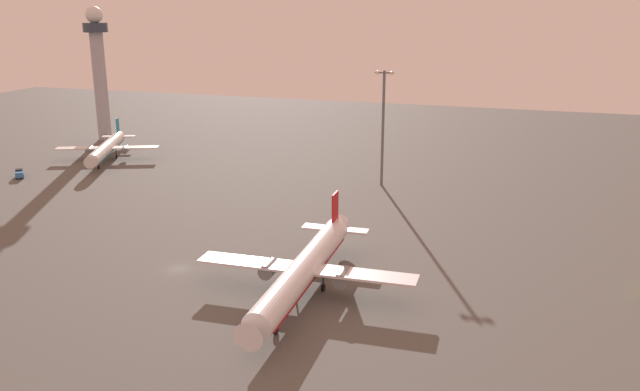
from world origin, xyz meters
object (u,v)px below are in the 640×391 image
at_px(control_tower, 99,65).
at_px(apron_light_central, 383,122).
at_px(baggage_tractor, 19,174).
at_px(airplane_near_gate, 304,269).
at_px(airplane_taxiway_distant, 107,148).

distance_m(control_tower, apron_light_central, 108.25).
distance_m(control_tower, baggage_tractor, 57.76).
bearing_deg(control_tower, apron_light_central, -15.27).
bearing_deg(apron_light_central, control_tower, 164.73).
distance_m(airplane_near_gate, airplane_taxiway_distant, 113.35).
distance_m(airplane_near_gate, apron_light_central, 70.75).
relative_size(baggage_tractor, apron_light_central, 0.15).
height_order(airplane_near_gate, apron_light_central, apron_light_central).
bearing_deg(airplane_near_gate, control_tower, -44.16).
xyz_separation_m(baggage_tractor, apron_light_central, (94.73, 23.15, 15.44)).
relative_size(airplane_taxiway_distant, apron_light_central, 1.26).
distance_m(airplane_taxiway_distant, baggage_tractor, 27.38).
relative_size(control_tower, baggage_tractor, 10.03).
bearing_deg(baggage_tractor, control_tower, 60.10).
distance_m(control_tower, airplane_near_gate, 146.85).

